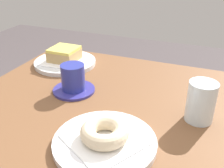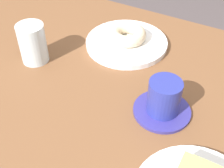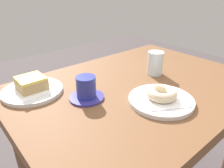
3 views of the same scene
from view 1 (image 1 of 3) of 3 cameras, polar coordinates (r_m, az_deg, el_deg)
name	(u,v)px [view 1 (image 1 of 3)]	position (r m, az deg, el deg)	size (l,w,h in m)	color
table	(140,149)	(0.80, 6.10, -13.69)	(1.05, 0.76, 0.77)	brown
plate_glazed_square	(65,62)	(1.04, -10.06, 4.62)	(0.24, 0.24, 0.02)	silver
napkin_glazed_square	(65,60)	(1.04, -10.10, 5.09)	(0.16, 0.16, 0.00)	white
donut_glazed_square	(64,54)	(1.03, -10.22, 6.41)	(0.10, 0.10, 0.05)	tan
plate_sugar_ring	(105,142)	(0.62, -1.56, -12.44)	(0.24, 0.24, 0.02)	white
napkin_sugar_ring	(105,139)	(0.61, -1.58, -11.76)	(0.16, 0.16, 0.00)	white
donut_sugar_ring	(105,132)	(0.60, -1.60, -10.33)	(0.11, 0.11, 0.04)	beige
water_glass	(201,102)	(0.71, 18.65, -3.65)	(0.07, 0.07, 0.11)	silver
coffee_cup	(73,80)	(0.83, -8.36, 0.88)	(0.13, 0.13, 0.09)	navy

